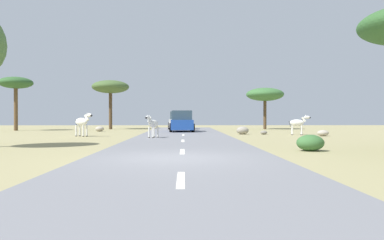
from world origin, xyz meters
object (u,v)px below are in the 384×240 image
at_px(rock_0, 323,133).
at_px(rock_1, 100,129).
at_px(tree_1, 110,87).
at_px(rock_3, 243,130).
at_px(rock_4, 264,133).
at_px(car_1, 181,122).
at_px(car_0, 179,121).
at_px(bush_1, 310,143).
at_px(tree_5, 265,95).
at_px(zebra_0, 153,124).
at_px(zebra_2, 298,123).
at_px(tree_3, 16,84).
at_px(zebra_1, 82,122).

relative_size(rock_0, rock_1, 1.03).
relative_size(tree_1, rock_3, 5.57).
bearing_deg(rock_4, car_1, 144.13).
bearing_deg(rock_0, car_0, 126.76).
xyz_separation_m(bush_1, rock_1, (-12.12, 19.03, -0.09)).
distance_m(tree_5, rock_0, 14.12).
bearing_deg(zebra_0, rock_0, -141.90).
bearing_deg(tree_5, tree_1, 178.82).
xyz_separation_m(zebra_0, rock_1, (-5.52, 10.80, -0.64)).
relative_size(zebra_2, rock_1, 2.03).
distance_m(zebra_2, rock_1, 16.78).
bearing_deg(rock_0, car_1, 144.63).
distance_m(zebra_0, rock_1, 12.14).
xyz_separation_m(car_0, tree_3, (-15.06, -2.60, 3.47)).
relative_size(bush_1, rock_4, 2.10).
bearing_deg(tree_3, car_0, 9.80).
height_order(car_0, rock_4, car_0).
relative_size(zebra_1, rock_3, 1.75).
distance_m(car_0, rock_4, 12.37).
bearing_deg(zebra_1, rock_3, 140.82).
height_order(tree_5, rock_4, tree_5).
relative_size(car_0, rock_3, 4.88).
bearing_deg(rock_0, bush_1, -112.46).
relative_size(rock_1, rock_3, 0.82).
distance_m(rock_0, rock_4, 4.18).
height_order(zebra_2, bush_1, zebra_2).
bearing_deg(rock_1, rock_0, -26.38).
relative_size(zebra_0, rock_4, 2.77).
height_order(tree_3, bush_1, tree_3).
bearing_deg(car_1, rock_1, 165.84).
relative_size(car_0, rock_4, 8.96).
bearing_deg(zebra_1, zebra_0, 99.65).
xyz_separation_m(zebra_2, rock_3, (-3.77, 1.01, -0.56)).
bearing_deg(bush_1, rock_1, 122.50).
height_order(tree_1, tree_5, tree_1).
xyz_separation_m(bush_1, rock_3, (-0.48, 13.43, -0.03)).
xyz_separation_m(zebra_1, tree_5, (14.89, 13.85, 2.60)).
bearing_deg(car_0, rock_3, -63.77).
bearing_deg(car_1, zebra_2, -33.69).
distance_m(zebra_1, bush_1, 15.59).
xyz_separation_m(tree_3, rock_4, (21.33, -8.03, -4.18)).
bearing_deg(tree_1, bush_1, -63.65).
height_order(tree_3, rock_1, tree_3).
relative_size(zebra_2, car_0, 0.34).
bearing_deg(tree_3, tree_5, 7.87).
relative_size(car_0, tree_5, 1.04).
xyz_separation_m(zebra_1, rock_0, (15.84, 0.16, -0.74)).
bearing_deg(rock_1, rock_4, -24.03).
distance_m(zebra_1, rock_0, 15.86).
height_order(zebra_1, rock_1, zebra_1).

